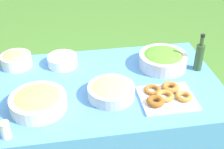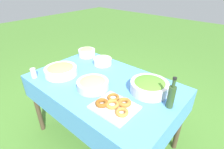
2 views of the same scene
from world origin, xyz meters
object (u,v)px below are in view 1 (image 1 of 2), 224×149
object	(u,v)px
pasta_bowl	(112,90)
donut_platter	(166,96)
fruit_bowl	(38,101)
bread_bowl	(16,59)
plate_stack	(63,61)
olive_oil_bottle	(199,56)
salad_bowl	(163,59)

from	to	relation	value
pasta_bowl	donut_platter	bearing A→B (deg)	166.66
fruit_bowl	bread_bowl	bearing A→B (deg)	-71.75
bread_bowl	fruit_bowl	xyz separation A→B (m)	(-0.16, 0.50, -0.00)
bread_bowl	fruit_bowl	bearing A→B (deg)	108.25
donut_platter	bread_bowl	world-z (taller)	bread_bowl
plate_stack	fruit_bowl	size ratio (longest dim) A/B	0.64
pasta_bowl	olive_oil_bottle	xyz separation A→B (m)	(-0.63, -0.21, 0.06)
salad_bowl	fruit_bowl	xyz separation A→B (m)	(0.84, 0.33, -0.01)
pasta_bowl	olive_oil_bottle	size ratio (longest dim) A/B	1.08
donut_platter	bread_bowl	xyz separation A→B (m)	(0.91, -0.53, 0.03)
bread_bowl	fruit_bowl	size ratio (longest dim) A/B	0.64
salad_bowl	pasta_bowl	distance (m)	0.49
pasta_bowl	plate_stack	bearing A→B (deg)	-55.96
pasta_bowl	donut_platter	world-z (taller)	pasta_bowl
salad_bowl	donut_platter	distance (m)	0.37
donut_platter	plate_stack	distance (m)	0.77
salad_bowl	fruit_bowl	world-z (taller)	salad_bowl
salad_bowl	pasta_bowl	xyz separation A→B (m)	(0.40, 0.28, -0.01)
donut_platter	olive_oil_bottle	distance (m)	0.43
bread_bowl	donut_platter	bearing A→B (deg)	149.72
salad_bowl	plate_stack	xyz separation A→B (m)	(0.69, -0.13, -0.02)
plate_stack	fruit_bowl	world-z (taller)	fruit_bowl
donut_platter	bread_bowl	distance (m)	1.06
plate_stack	olive_oil_bottle	xyz separation A→B (m)	(-0.91, 0.21, 0.07)
pasta_bowl	fruit_bowl	world-z (taller)	fruit_bowl
pasta_bowl	bread_bowl	bearing A→B (deg)	-37.52
donut_platter	salad_bowl	bearing A→B (deg)	-103.76
pasta_bowl	fruit_bowl	size ratio (longest dim) A/B	0.88
pasta_bowl	olive_oil_bottle	bearing A→B (deg)	-161.55
pasta_bowl	salad_bowl	bearing A→B (deg)	-144.90
fruit_bowl	donut_platter	bearing A→B (deg)	177.36
pasta_bowl	bread_bowl	xyz separation A→B (m)	(0.60, -0.46, 0.01)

